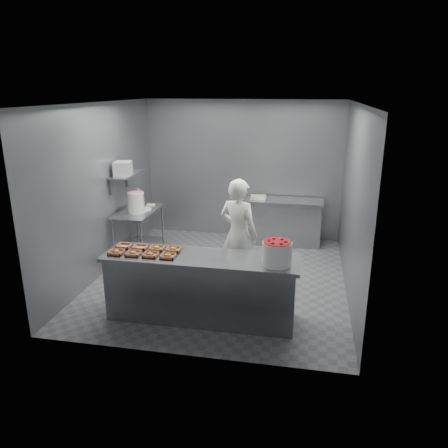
{
  "coord_description": "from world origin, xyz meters",
  "views": [
    {
      "loc": [
        1.32,
        -6.52,
        3.02
      ],
      "look_at": [
        0.09,
        -0.2,
        1.0
      ],
      "focal_mm": 35.0,
      "sensor_mm": 36.0,
      "label": 1
    }
  ],
  "objects_px": {
    "tray_0": "(116,252)",
    "tray_6": "(157,248)",
    "back_counter": "(284,221)",
    "tray_3": "(168,256)",
    "prep_table": "(139,227)",
    "tray_7": "(174,249)",
    "tray_1": "(133,253)",
    "appliance": "(123,168)",
    "worker": "(238,235)",
    "glaze_bucket": "(136,202)",
    "service_counter": "(201,287)",
    "tray_4": "(124,246)",
    "tray_2": "(150,255)",
    "strawberry_tub": "(277,252)",
    "tray_5": "(140,247)"
  },
  "relations": [
    {
      "from": "back_counter",
      "to": "tray_5",
      "type": "bearing_deg",
      "value": -119.73
    },
    {
      "from": "tray_3",
      "to": "strawberry_tub",
      "type": "xyz_separation_m",
      "value": [
        1.41,
        0.03,
        0.14
      ]
    },
    {
      "from": "back_counter",
      "to": "tray_0",
      "type": "relative_size",
      "value": 8.01
    },
    {
      "from": "appliance",
      "to": "strawberry_tub",
      "type": "bearing_deg",
      "value": -44.93
    },
    {
      "from": "tray_0",
      "to": "tray_1",
      "type": "relative_size",
      "value": 1.0
    },
    {
      "from": "tray_2",
      "to": "tray_6",
      "type": "bearing_deg",
      "value": 90.0
    },
    {
      "from": "tray_7",
      "to": "back_counter",
      "type": "bearing_deg",
      "value": 67.29
    },
    {
      "from": "tray_0",
      "to": "tray_2",
      "type": "distance_m",
      "value": 0.48
    },
    {
      "from": "tray_3",
      "to": "back_counter",
      "type": "bearing_deg",
      "value": 68.8
    },
    {
      "from": "worker",
      "to": "tray_0",
      "type": "bearing_deg",
      "value": 59.45
    },
    {
      "from": "worker",
      "to": "tray_4",
      "type": "bearing_deg",
      "value": 53.13
    },
    {
      "from": "tray_3",
      "to": "tray_0",
      "type": "bearing_deg",
      "value": 180.0
    },
    {
      "from": "tray_7",
      "to": "prep_table",
      "type": "bearing_deg",
      "value": 124.2
    },
    {
      "from": "strawberry_tub",
      "to": "glaze_bucket",
      "type": "height_order",
      "value": "glaze_bucket"
    },
    {
      "from": "tray_2",
      "to": "tray_4",
      "type": "distance_m",
      "value": 0.54
    },
    {
      "from": "service_counter",
      "to": "tray_3",
      "type": "xyz_separation_m",
      "value": [
        -0.41,
        -0.12,
        0.47
      ]
    },
    {
      "from": "tray_0",
      "to": "strawberry_tub",
      "type": "xyz_separation_m",
      "value": [
        2.13,
        0.03,
        0.14
      ]
    },
    {
      "from": "tray_1",
      "to": "tray_4",
      "type": "bearing_deg",
      "value": 133.85
    },
    {
      "from": "strawberry_tub",
      "to": "prep_table",
      "type": "bearing_deg",
      "value": 142.35
    },
    {
      "from": "tray_2",
      "to": "strawberry_tub",
      "type": "distance_m",
      "value": 1.65
    },
    {
      "from": "service_counter",
      "to": "tray_2",
      "type": "height_order",
      "value": "tray_2"
    },
    {
      "from": "tray_4",
      "to": "appliance",
      "type": "bearing_deg",
      "value": 112.44
    },
    {
      "from": "tray_0",
      "to": "worker",
      "type": "xyz_separation_m",
      "value": [
        1.46,
        1.18,
        -0.05
      ]
    },
    {
      "from": "tray_3",
      "to": "glaze_bucket",
      "type": "relative_size",
      "value": 0.43
    },
    {
      "from": "tray_3",
      "to": "tray_6",
      "type": "height_order",
      "value": "same"
    },
    {
      "from": "tray_2",
      "to": "glaze_bucket",
      "type": "relative_size",
      "value": 0.43
    },
    {
      "from": "back_counter",
      "to": "tray_2",
      "type": "bearing_deg",
      "value": -114.66
    },
    {
      "from": "tray_3",
      "to": "strawberry_tub",
      "type": "distance_m",
      "value": 1.41
    },
    {
      "from": "tray_1",
      "to": "tray_7",
      "type": "relative_size",
      "value": 1.0
    },
    {
      "from": "tray_3",
      "to": "worker",
      "type": "distance_m",
      "value": 1.39
    },
    {
      "from": "tray_1",
      "to": "appliance",
      "type": "bearing_deg",
      "value": 115.79
    },
    {
      "from": "tray_4",
      "to": "glaze_bucket",
      "type": "distance_m",
      "value": 1.78
    },
    {
      "from": "tray_3",
      "to": "glaze_bucket",
      "type": "distance_m",
      "value": 2.3
    },
    {
      "from": "service_counter",
      "to": "tray_4",
      "type": "relative_size",
      "value": 13.88
    },
    {
      "from": "service_counter",
      "to": "strawberry_tub",
      "type": "relative_size",
      "value": 7.01
    },
    {
      "from": "tray_0",
      "to": "tray_6",
      "type": "height_order",
      "value": "same"
    },
    {
      "from": "tray_0",
      "to": "tray_3",
      "type": "relative_size",
      "value": 1.0
    },
    {
      "from": "tray_2",
      "to": "tray_4",
      "type": "height_order",
      "value": "tray_2"
    },
    {
      "from": "tray_2",
      "to": "worker",
      "type": "distance_m",
      "value": 1.53
    },
    {
      "from": "tray_4",
      "to": "worker",
      "type": "bearing_deg",
      "value": 32.56
    },
    {
      "from": "prep_table",
      "to": "tray_7",
      "type": "relative_size",
      "value": 6.4
    },
    {
      "from": "worker",
      "to": "prep_table",
      "type": "bearing_deg",
      "value": -3.83
    },
    {
      "from": "prep_table",
      "to": "tray_0",
      "type": "relative_size",
      "value": 6.4
    },
    {
      "from": "prep_table",
      "to": "strawberry_tub",
      "type": "distance_m",
      "value": 3.38
    },
    {
      "from": "service_counter",
      "to": "glaze_bucket",
      "type": "xyz_separation_m",
      "value": [
        -1.62,
        1.82,
        0.64
      ]
    },
    {
      "from": "tray_4",
      "to": "service_counter",
      "type": "bearing_deg",
      "value": -6.26
    },
    {
      "from": "back_counter",
      "to": "tray_3",
      "type": "relative_size",
      "value": 8.01
    },
    {
      "from": "tray_2",
      "to": "strawberry_tub",
      "type": "relative_size",
      "value": 0.51
    },
    {
      "from": "glaze_bucket",
      "to": "back_counter",
      "type": "bearing_deg",
      "value": 29.5
    },
    {
      "from": "tray_6",
      "to": "appliance",
      "type": "distance_m",
      "value": 2.19
    }
  ]
}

